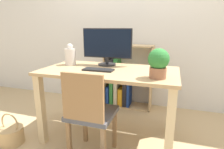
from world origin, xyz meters
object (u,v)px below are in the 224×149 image
(vase, at_px, (70,56))
(potted_plant, at_px, (158,63))
(bookshelf, at_px, (121,82))
(chair, at_px, (90,112))
(basket, at_px, (11,135))
(keyboard, at_px, (98,70))
(monitor, at_px, (107,45))

(vase, xyz_separation_m, potted_plant, (1.01, -0.29, 0.03))
(vase, height_order, bookshelf, vase)
(chair, height_order, basket, chair)
(keyboard, bearing_deg, monitor, 91.71)
(vase, relative_size, bookshelf, 0.26)
(monitor, bearing_deg, keyboard, -88.29)
(vase, relative_size, chair, 0.29)
(keyboard, relative_size, chair, 0.37)
(keyboard, bearing_deg, potted_plant, -10.87)
(monitor, bearing_deg, bookshelf, 90.55)
(potted_plant, bearing_deg, basket, -170.14)
(bookshelf, bearing_deg, keyboard, -89.10)
(keyboard, bearing_deg, bookshelf, 90.90)
(monitor, distance_m, bookshelf, 0.91)
(monitor, xyz_separation_m, potted_plant, (0.60, -0.40, -0.09))
(keyboard, distance_m, chair, 0.45)
(monitor, relative_size, chair, 0.68)
(potted_plant, bearing_deg, keyboard, 169.13)
(chair, height_order, bookshelf, bookshelf)
(monitor, height_order, basket, monitor)
(vase, height_order, chair, vase)
(chair, bearing_deg, keyboard, 103.86)
(vase, height_order, potted_plant, potted_plant)
(basket, bearing_deg, keyboard, 23.18)
(vase, bearing_deg, potted_plant, -16.27)
(vase, distance_m, bookshelf, 1.01)
(keyboard, bearing_deg, chair, -82.96)
(monitor, height_order, chair, monitor)
(vase, bearing_deg, keyboard, -23.41)
(keyboard, height_order, vase, vase)
(bookshelf, distance_m, basket, 1.59)
(keyboard, xyz_separation_m, bookshelf, (-0.02, 0.96, -0.40))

